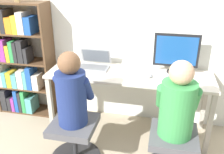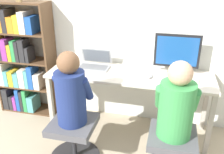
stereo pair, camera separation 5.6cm
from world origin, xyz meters
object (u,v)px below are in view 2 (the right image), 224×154
(office_chair_left, at_px, (171,152))
(bookshelf, at_px, (20,60))
(person_at_laptop, at_px, (71,92))
(person_at_monitor, at_px, (177,104))
(desktop_monitor, at_px, (177,53))
(laptop, at_px, (94,64))
(keyboard, at_px, (177,79))
(office_chair_right, at_px, (74,139))

(office_chair_left, height_order, bookshelf, bookshelf)
(office_chair_left, xyz_separation_m, person_at_laptop, (-0.98, -0.02, 0.54))
(person_at_monitor, bearing_deg, bookshelf, 159.83)
(person_at_monitor, bearing_deg, office_chair_left, -90.00)
(desktop_monitor, bearing_deg, bookshelf, -179.56)
(laptop, height_order, office_chair_left, laptop)
(keyboard, relative_size, person_at_laptop, 0.62)
(person_at_laptop, bearing_deg, person_at_monitor, 1.60)
(desktop_monitor, relative_size, laptop, 1.33)
(keyboard, xyz_separation_m, bookshelf, (-2.01, 0.18, -0.03))
(laptop, xyz_separation_m, office_chair_left, (0.97, -0.71, -0.55))
(desktop_monitor, distance_m, keyboard, 0.30)
(laptop, relative_size, keyboard, 0.82)
(keyboard, bearing_deg, person_at_laptop, -148.73)
(person_at_laptop, relative_size, bookshelf, 0.49)
(person_at_monitor, bearing_deg, keyboard, 90.40)
(office_chair_left, distance_m, bookshelf, 2.21)
(keyboard, xyz_separation_m, office_chair_left, (0.00, -0.57, -0.52))
(laptop, bearing_deg, person_at_laptop, -90.37)
(laptop, relative_size, person_at_monitor, 0.52)
(office_chair_right, bearing_deg, desktop_monitor, 39.69)
(laptop, bearing_deg, keyboard, -8.49)
(keyboard, height_order, bookshelf, bookshelf)
(office_chair_right, bearing_deg, bookshelf, 143.39)
(office_chair_right, height_order, person_at_monitor, person_at_monitor)
(keyboard, distance_m, office_chair_right, 1.25)
(person_at_monitor, height_order, person_at_laptop, person_at_laptop)
(keyboard, height_order, office_chair_left, keyboard)
(laptop, distance_m, person_at_laptop, 0.74)
(keyboard, bearing_deg, laptop, 171.51)
(person_at_laptop, bearing_deg, keyboard, 31.27)
(desktop_monitor, bearing_deg, laptop, -177.04)
(office_chair_left, bearing_deg, laptop, 143.74)
(person_at_laptop, xyz_separation_m, bookshelf, (-1.04, 0.77, -0.05))
(keyboard, distance_m, bookshelf, 2.02)
(keyboard, bearing_deg, desktop_monitor, 96.50)
(desktop_monitor, distance_m, person_at_laptop, 1.25)
(office_chair_right, bearing_deg, person_at_laptop, 90.00)
(office_chair_right, relative_size, person_at_laptop, 0.71)
(desktop_monitor, xyz_separation_m, laptop, (-0.95, -0.05, -0.19))
(laptop, xyz_separation_m, office_chair_right, (-0.00, -0.74, -0.55))
(office_chair_left, height_order, person_at_laptop, person_at_laptop)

